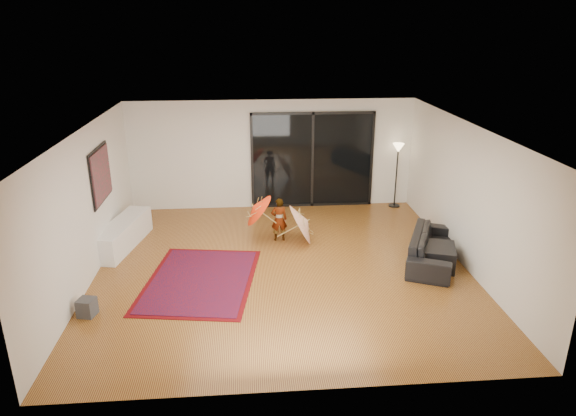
{
  "coord_description": "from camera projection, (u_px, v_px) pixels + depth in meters",
  "views": [
    {
      "loc": [
        -0.62,
        -8.84,
        4.46
      ],
      "look_at": [
        0.13,
        0.32,
        1.1
      ],
      "focal_mm": 32.0,
      "sensor_mm": 36.0,
      "label": 1
    }
  ],
  "objects": [
    {
      "name": "wall_right",
      "position": [
        467.0,
        196.0,
        9.66
      ],
      "size": [
        0.0,
        7.0,
        7.0
      ],
      "primitive_type": "plane",
      "rotation": [
        1.57,
        0.0,
        -1.57
      ],
      "color": "silver",
      "rests_on": "floor"
    },
    {
      "name": "floor_lamp",
      "position": [
        398.0,
        157.0,
        12.69
      ],
      "size": [
        0.28,
        0.28,
        1.63
      ],
      "color": "black",
      "rests_on": "floor"
    },
    {
      "name": "parasol_orange",
      "position": [
        253.0,
        210.0,
        10.76
      ],
      "size": [
        0.63,
        0.78,
        0.86
      ],
      "rotation": [
        0.0,
        -0.88,
        0.0
      ],
      "color": "red",
      "rests_on": "child"
    },
    {
      "name": "parasol_white",
      "position": [
        308.0,
        220.0,
        10.83
      ],
      "size": [
        0.61,
        0.92,
        0.96
      ],
      "rotation": [
        0.0,
        1.08,
        0.0
      ],
      "color": "white",
      "rests_on": "floor"
    },
    {
      "name": "child",
      "position": [
        279.0,
        219.0,
        10.94
      ],
      "size": [
        0.35,
        0.24,
        0.95
      ],
      "primitive_type": "imported",
      "rotation": [
        0.0,
        0.0,
        3.17
      ],
      "color": "#999999",
      "rests_on": "floor"
    },
    {
      "name": "media_console",
      "position": [
        123.0,
        234.0,
        10.71
      ],
      "size": [
        0.88,
        2.02,
        0.55
      ],
      "primitive_type": "cube",
      "rotation": [
        0.0,
        0.0,
        -0.2
      ],
      "color": "white",
      "rests_on": "floor"
    },
    {
      "name": "wall_back",
      "position": [
        272.0,
        155.0,
        12.67
      ],
      "size": [
        7.0,
        0.0,
        7.0
      ],
      "primitive_type": "plane",
      "rotation": [
        1.57,
        0.0,
        0.0
      ],
      "color": "silver",
      "rests_on": "floor"
    },
    {
      "name": "painting",
      "position": [
        101.0,
        175.0,
        9.96
      ],
      "size": [
        0.04,
        1.28,
        1.08
      ],
      "color": "black",
      "rests_on": "wall_left"
    },
    {
      "name": "sliding_door",
      "position": [
        312.0,
        160.0,
        12.77
      ],
      "size": [
        3.06,
        0.07,
        2.4
      ],
      "color": "black",
      "rests_on": "wall_back"
    },
    {
      "name": "persian_rug",
      "position": [
        200.0,
        280.0,
        9.36
      ],
      "size": [
        2.27,
        2.89,
        0.02
      ],
      "rotation": [
        0.0,
        0.0,
        -0.15
      ],
      "color": "#55070B",
      "rests_on": "floor"
    },
    {
      "name": "ceiling",
      "position": [
        282.0,
        128.0,
        8.93
      ],
      "size": [
        7.0,
        7.0,
        0.0
      ],
      "primitive_type": "plane",
      "rotation": [
        3.14,
        0.0,
        0.0
      ],
      "color": "white",
      "rests_on": "wall_back"
    },
    {
      "name": "wall_left",
      "position": [
        86.0,
        207.0,
        9.12
      ],
      "size": [
        0.0,
        7.0,
        7.0
      ],
      "primitive_type": "plane",
      "rotation": [
        1.57,
        0.0,
        1.57
      ],
      "color": "silver",
      "rests_on": "floor"
    },
    {
      "name": "ottoman",
      "position": [
        434.0,
        256.0,
        9.85
      ],
      "size": [
        0.93,
        0.93,
        0.42
      ],
      "primitive_type": "cube",
      "rotation": [
        0.0,
        0.0,
        -0.31
      ],
      "color": "black",
      "rests_on": "floor"
    },
    {
      "name": "sofa",
      "position": [
        433.0,
        248.0,
        10.01
      ],
      "size": [
        1.57,
        2.19,
        0.6
      ],
      "primitive_type": "imported",
      "rotation": [
        0.0,
        0.0,
        1.15
      ],
      "color": "black",
      "rests_on": "floor"
    },
    {
      "name": "wall_front",
      "position": [
        303.0,
        298.0,
        6.12
      ],
      "size": [
        7.0,
        0.0,
        7.0
      ],
      "primitive_type": "plane",
      "rotation": [
        -1.57,
        0.0,
        0.0
      ],
      "color": "silver",
      "rests_on": "floor"
    },
    {
      "name": "speaker",
      "position": [
        87.0,
        307.0,
        8.21
      ],
      "size": [
        0.31,
        0.31,
        0.29
      ],
      "primitive_type": "cube",
      "rotation": [
        0.0,
        0.0,
        -0.24
      ],
      "color": "#424244",
      "rests_on": "floor"
    },
    {
      "name": "floor",
      "position": [
        283.0,
        268.0,
        9.86
      ],
      "size": [
        7.0,
        7.0,
        0.0
      ],
      "primitive_type": "plane",
      "color": "#A4702D",
      "rests_on": "ground"
    }
  ]
}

